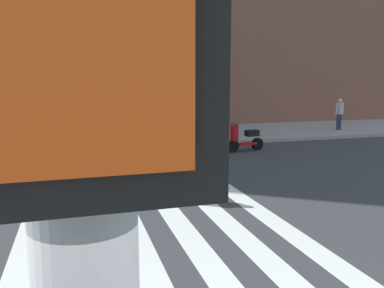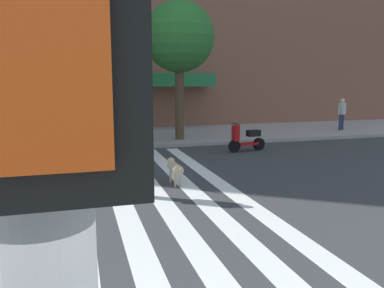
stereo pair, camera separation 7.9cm
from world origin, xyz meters
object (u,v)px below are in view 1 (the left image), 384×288
Objects in this scene: pedestrian_dog_walker at (134,158)px; dog_on_leash at (174,168)px; parked_scooter at (245,139)px; street_tree_middle at (178,38)px; pedestrian_bystander at (339,112)px; parked_car_behind_first at (61,132)px.

dog_on_leash is (1.17, 0.79, -0.48)m from pedestrian_dog_walker.
parked_scooter is 6.91m from pedestrian_dog_walker.
pedestrian_bystander is (8.92, 0.74, -3.43)m from street_tree_middle.
parked_scooter is 0.99× the size of pedestrian_bystander.
street_tree_middle is 3.61× the size of pedestrian_dog_walker.
parked_scooter is at bearing -55.05° from street_tree_middle.
pedestrian_dog_walker is (-3.06, -7.54, -3.58)m from street_tree_middle.
parked_car_behind_first is at bearing 109.74° from pedestrian_dog_walker.
parked_car_behind_first reaches higher than dog_on_leash.
pedestrian_dog_walker is at bearing -145.86° from dog_on_leash.
street_tree_middle is 8.89m from pedestrian_dog_walker.
parked_car_behind_first is 5.03m from dog_on_leash.
parked_car_behind_first is 6.78m from parked_scooter.
dog_on_leash is at bearing -145.24° from pedestrian_bystander.
pedestrian_dog_walker is 1.49× the size of dog_on_leash.
street_tree_middle is at bearing 67.96° from pedestrian_dog_walker.
parked_car_behind_first reaches higher than parked_scooter.
pedestrian_dog_walker is 1.00× the size of pedestrian_bystander.
pedestrian_dog_walker is at bearing -136.64° from parked_scooter.
dog_on_leash is at bearing 34.14° from pedestrian_dog_walker.
pedestrian_bystander is at bearing 14.03° from parked_car_behind_first.
parked_scooter is 1.48× the size of dog_on_leash.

